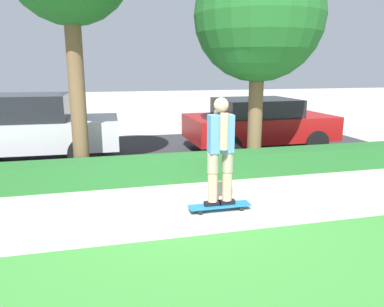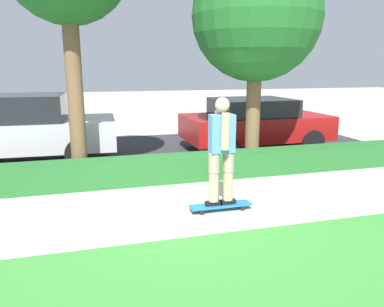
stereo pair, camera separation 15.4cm
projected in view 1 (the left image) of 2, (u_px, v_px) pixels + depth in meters
name	position (u px, v px, depth m)	size (l,w,h in m)	color
ground_plane	(191.00, 208.00, 5.97)	(60.00, 60.00, 0.00)	#ADA89E
street_asphalt	(153.00, 152.00, 9.94)	(13.01, 5.00, 0.01)	#2D2D30
hedge_row	(172.00, 168.00, 7.43)	(13.01, 0.60, 0.49)	#236028
skateboard	(219.00, 206.00, 5.87)	(0.98, 0.24, 0.10)	#1E6BAD
skater_person	(220.00, 149.00, 5.66)	(0.50, 0.43, 1.67)	black
tree_mid	(259.00, 17.00, 7.59)	(2.65, 2.65, 4.55)	brown
parked_car_front	(25.00, 128.00, 8.69)	(4.23, 1.99, 1.60)	#B7B7BC
parked_car_middle	(258.00, 123.00, 10.07)	(3.88, 2.03, 1.39)	maroon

